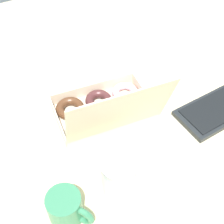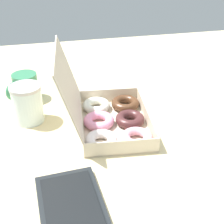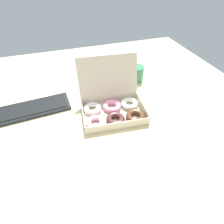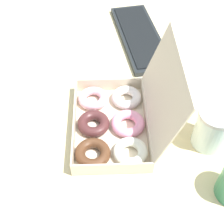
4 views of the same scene
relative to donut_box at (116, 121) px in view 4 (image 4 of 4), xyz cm
name	(u,v)px [view 4 (image 4 of 4)]	position (x,y,z in cm)	size (l,w,h in cm)	color
ground_plane	(112,120)	(-3.93, -0.79, -4.27)	(180.00, 180.00, 2.00)	beige
donut_box	(116,121)	(0.00, 0.00, 0.00)	(34.45, 30.77, 25.27)	beige
keyboard	(140,37)	(-41.90, 14.92, -2.21)	(42.56, 17.33, 2.20)	black
glass_jar	(213,128)	(8.27, 24.97, 3.06)	(9.93, 9.93, 12.56)	silver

